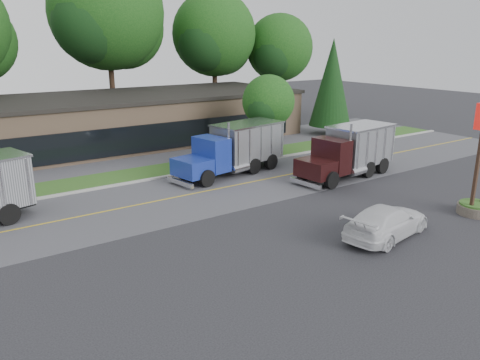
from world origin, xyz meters
name	(u,v)px	position (x,y,z in m)	size (l,w,h in m)	color
ground	(295,244)	(0.00, 0.00, 0.00)	(140.00, 140.00, 0.00)	#36363C
road	(197,193)	(0.00, 9.00, 0.00)	(60.00, 8.00, 0.02)	#5C5C61
center_line	(197,193)	(0.00, 9.00, 0.00)	(60.00, 0.12, 0.01)	gold
curb	(167,177)	(0.00, 13.20, 0.00)	(60.00, 0.30, 0.12)	#9E9E99
grass_verge	(156,171)	(0.00, 15.00, 0.00)	(60.00, 3.40, 0.03)	#2F5C1F
far_parking	(129,158)	(0.00, 20.00, 0.00)	(60.00, 7.00, 0.02)	#5C5C61
strip_mall	(124,120)	(2.00, 26.00, 2.00)	(32.00, 12.00, 4.00)	#98785D
tree_far_c	(108,18)	(4.19, 34.15, 11.11)	(12.20, 11.48, 17.40)	#382619
tree_far_d	(215,38)	(16.15, 33.12, 9.22)	(10.13, 9.53, 14.45)	#382619
tree_far_e	(280,51)	(24.13, 31.10, 7.74)	(8.51, 8.01, 12.13)	#382619
evergreen_right	(332,83)	(20.00, 18.00, 5.05)	(4.05, 4.05, 9.20)	#382619
tree_verge	(269,104)	(10.07, 15.05, 4.05)	(4.46, 4.20, 6.37)	#382619
dump_truck_blue	(235,147)	(4.49, 11.54, 1.81)	(8.79, 4.00, 3.36)	black
dump_truck_maroon	(350,150)	(10.48, 6.52, 1.80)	(7.97, 3.37, 3.36)	black
rally_car	(387,221)	(4.08, -1.76, 0.76)	(2.12, 5.21, 1.51)	silver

